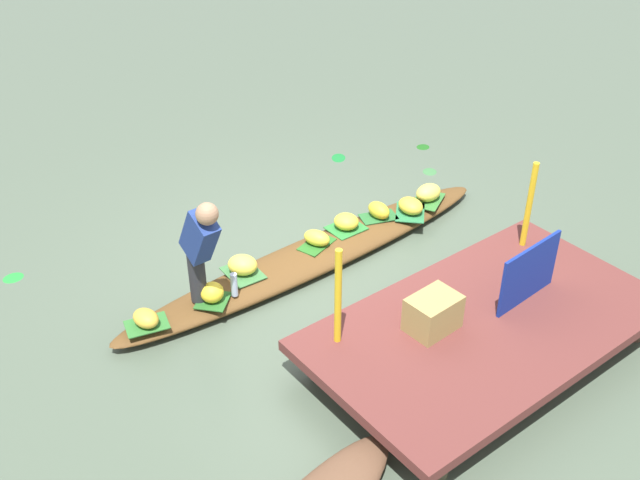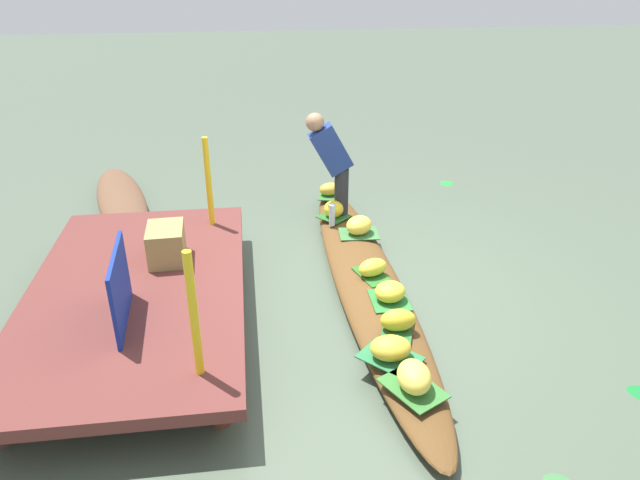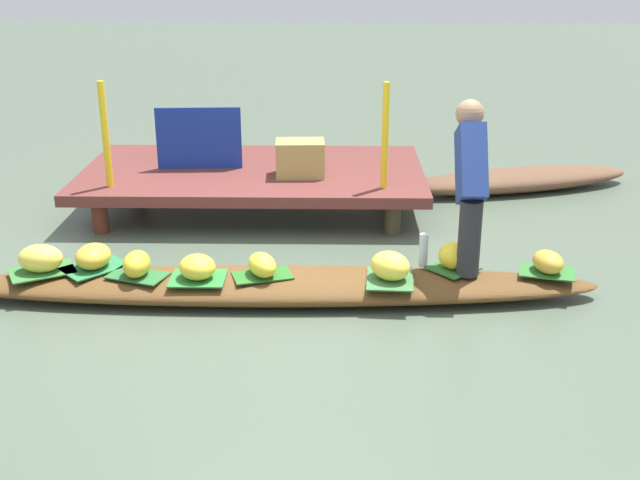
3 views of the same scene
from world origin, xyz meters
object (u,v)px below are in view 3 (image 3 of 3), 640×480
at_px(moored_boat, 516,180).
at_px(banana_bunch_6, 454,256).
at_px(market_banner, 199,138).
at_px(banana_bunch_1, 41,258).
at_px(vendor_person, 470,177).
at_px(banana_bunch_5, 390,266).
at_px(banana_bunch_3, 197,267).
at_px(banana_bunch_4, 548,262).
at_px(banana_bunch_7, 93,256).
at_px(banana_bunch_2, 137,264).
at_px(water_bottle, 423,250).
at_px(banana_bunch_0, 262,265).
at_px(vendor_boat, 272,286).
at_px(produce_crate, 300,158).

relative_size(moored_boat, banana_bunch_6, 11.17).
bearing_deg(market_banner, banana_bunch_1, -115.41).
bearing_deg(vendor_person, banana_bunch_5, -158.27).
xyz_separation_m(banana_bunch_3, banana_bunch_4, (2.48, 0.16, -0.01)).
bearing_deg(banana_bunch_4, moored_boat, 82.68).
bearing_deg(banana_bunch_6, banana_bunch_7, -179.28).
bearing_deg(banana_bunch_2, banana_bunch_5, -0.78).
distance_m(banana_bunch_5, water_bottle, 0.36).
xyz_separation_m(banana_bunch_0, water_bottle, (1.15, 0.21, 0.04)).
bearing_deg(water_bottle, vendor_boat, -171.16).
relative_size(banana_bunch_4, produce_crate, 0.62).
distance_m(banana_bunch_1, vendor_person, 3.10).
height_order(water_bottle, market_banner, market_banner).
height_order(moored_boat, banana_bunch_3, banana_bunch_3).
relative_size(vendor_boat, vendor_person, 3.93).
distance_m(banana_bunch_0, banana_bunch_2, 0.88).
relative_size(moored_boat, market_banner, 3.14).
bearing_deg(banana_bunch_3, vendor_person, 7.10).
height_order(banana_bunch_4, banana_bunch_7, banana_bunch_7).
relative_size(vendor_boat, market_banner, 5.92).
height_order(banana_bunch_0, water_bottle, water_bottle).
relative_size(vendor_boat, banana_bunch_1, 14.84).
distance_m(banana_bunch_2, banana_bunch_4, 2.92).
bearing_deg(banana_bunch_2, produce_crate, 60.41).
height_order(banana_bunch_0, banana_bunch_1, banana_bunch_1).
bearing_deg(water_bottle, banana_bunch_4, -6.99).
distance_m(banana_bunch_1, market_banner, 2.25).
distance_m(moored_boat, market_banner, 3.23).
distance_m(vendor_boat, banana_bunch_5, 0.86).
bearing_deg(vendor_boat, banana_bunch_1, 178.88).
xyz_separation_m(banana_bunch_7, market_banner, (0.47, 1.98, 0.40)).
height_order(vendor_boat, banana_bunch_0, banana_bunch_0).
height_order(banana_bunch_6, banana_bunch_7, banana_bunch_6).
height_order(vendor_boat, banana_bunch_1, banana_bunch_1).
relative_size(banana_bunch_0, banana_bunch_1, 0.93).
bearing_deg(banana_bunch_7, banana_bunch_1, -167.50).
height_order(banana_bunch_6, market_banner, market_banner).
distance_m(banana_bunch_4, water_bottle, 0.88).
bearing_deg(water_bottle, banana_bunch_6, -13.28).
bearing_deg(banana_bunch_7, produce_crate, 50.86).
distance_m(banana_bunch_0, banana_bunch_3, 0.45).
relative_size(banana_bunch_1, banana_bunch_4, 1.15).
relative_size(moored_boat, banana_bunch_5, 8.32).
xyz_separation_m(vendor_boat, banana_bunch_7, (-1.29, 0.09, 0.18)).
bearing_deg(banana_bunch_1, banana_bunch_6, 2.15).
distance_m(banana_bunch_2, produce_crate, 2.20).
bearing_deg(banana_bunch_1, banana_bunch_7, 12.50).
xyz_separation_m(banana_bunch_4, produce_crate, (-1.84, 1.77, 0.28)).
xyz_separation_m(banana_bunch_1, banana_bunch_2, (0.70, -0.07, -0.01)).
bearing_deg(vendor_person, banana_bunch_7, -178.90).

